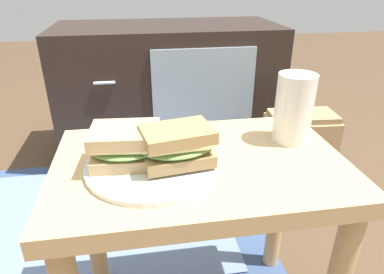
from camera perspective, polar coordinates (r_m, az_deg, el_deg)
The scene contains 8 objects.
side_table at distance 0.71m, azimuth 1.29°, elevation -10.20°, with size 0.56×0.36×0.46m.
tv_cabinet at distance 1.59m, azimuth -3.85°, elevation 7.88°, with size 0.96×0.46×0.58m.
area_rug at distance 1.29m, azimuth -17.95°, elevation -12.93°, with size 1.23×0.78×0.01m.
plate at distance 0.63m, azimuth -6.61°, elevation -4.66°, with size 0.25×0.25×0.01m, color silver.
sandwich_front at distance 0.63m, azimuth -10.99°, elevation -1.39°, with size 0.14×0.11×0.07m.
sandwich_back at distance 0.61m, azimuth -2.45°, elevation -1.42°, with size 0.14×0.11×0.07m.
beer_glass at distance 0.74m, azimuth 16.66°, elevation 4.33°, with size 0.08×0.08×0.14m.
paper_bag at distance 1.30m, azimuth 17.10°, elevation -3.35°, with size 0.24×0.16×0.35m.
Camera 1 is at (-0.11, -0.56, 0.79)m, focal length 31.84 mm.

